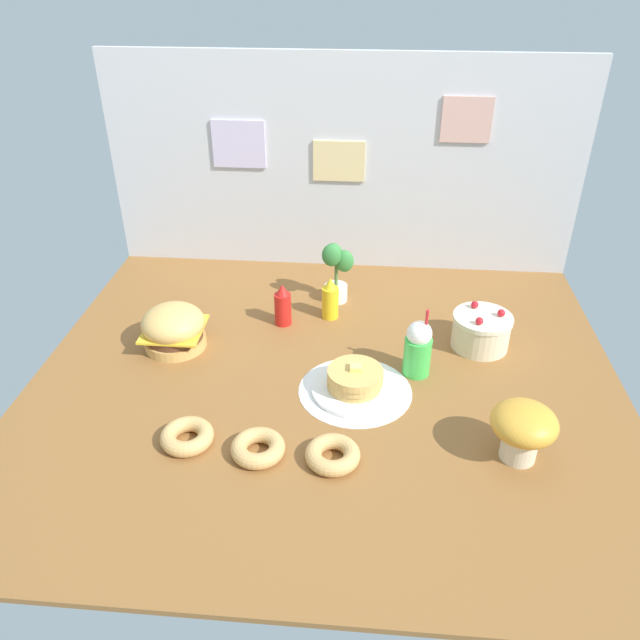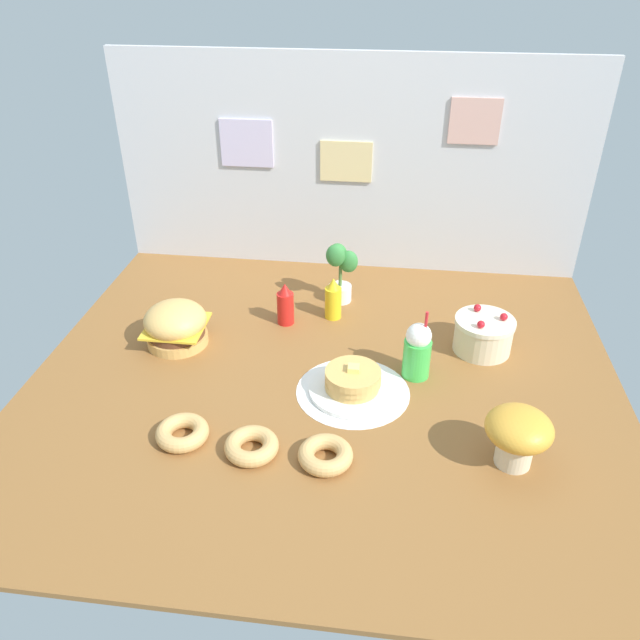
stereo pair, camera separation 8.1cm
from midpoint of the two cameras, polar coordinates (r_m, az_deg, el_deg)
name	(u,v)px [view 2 (the right image)]	position (r m, az deg, el deg)	size (l,w,h in m)	color
ground_plane	(324,381)	(2.35, 1.36, -5.60)	(2.20, 1.95, 0.02)	brown
back_wall	(350,166)	(2.98, 3.53, 13.92)	(2.20, 0.04, 1.01)	silver
doily_mat	(353,391)	(2.28, 4.05, -6.56)	(0.41, 0.41, 0.00)	white
burger	(176,325)	(2.55, -12.19, -0.45)	(0.25, 0.25, 0.18)	#DBA859
pancake_stack	(353,382)	(2.26, 4.06, -5.74)	(0.32, 0.32, 0.11)	white
layer_cake	(483,334)	(2.55, 15.61, -1.29)	(0.24, 0.24, 0.17)	beige
ketchup_bottle	(285,305)	(2.63, -2.32, 1.38)	(0.07, 0.07, 0.19)	red
mustard_bottle	(333,299)	(2.67, 2.08, 1.88)	(0.07, 0.07, 0.19)	yellow
cream_soda_cup	(417,351)	(2.33, 9.90, -2.79)	(0.10, 0.10, 0.28)	green
donut_pink_glaze	(182,432)	(2.11, -11.43, -10.07)	(0.18, 0.18, 0.05)	tan
donut_chocolate	(252,446)	(2.03, -5.14, -11.41)	(0.18, 0.18, 0.05)	tan
donut_vanilla	(325,455)	(2.00, 1.68, -12.24)	(0.18, 0.18, 0.05)	tan
potted_plant	(340,270)	(2.77, 2.72, 4.59)	(0.14, 0.11, 0.29)	white
mushroom_stool	(518,433)	(2.03, 18.80, -9.79)	(0.21, 0.21, 0.20)	beige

